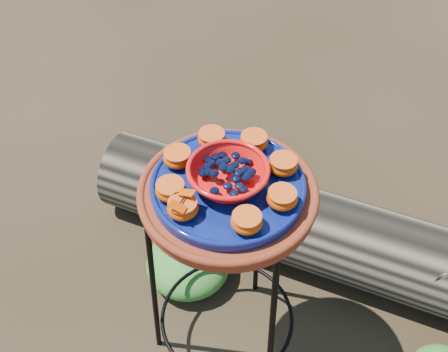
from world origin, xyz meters
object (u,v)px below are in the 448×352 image
at_px(cobalt_plate, 228,186).
at_px(red_bowl, 228,176).
at_px(driftwood_log, 309,229).
at_px(terracotta_saucer, 228,195).
at_px(plant_stand, 227,281).

bearing_deg(cobalt_plate, red_bowl, 0.00).
distance_m(cobalt_plate, driftwood_log, 0.75).
bearing_deg(red_bowl, driftwood_log, 77.01).
relative_size(cobalt_plate, driftwood_log, 0.23).
bearing_deg(cobalt_plate, terracotta_saucer, 0.00).
xyz_separation_m(terracotta_saucer, cobalt_plate, (0.00, 0.00, 0.03)).
xyz_separation_m(plant_stand, cobalt_plate, (0.00, 0.00, 0.40)).
xyz_separation_m(plant_stand, red_bowl, (0.00, 0.00, 0.43)).
relative_size(terracotta_saucer, cobalt_plate, 1.17).
distance_m(plant_stand, driftwood_log, 0.49).
height_order(cobalt_plate, driftwood_log, cobalt_plate).
relative_size(plant_stand, cobalt_plate, 1.98).
bearing_deg(red_bowl, plant_stand, 0.00).
xyz_separation_m(cobalt_plate, driftwood_log, (0.10, 0.44, -0.60)).
bearing_deg(cobalt_plate, plant_stand, 0.00).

